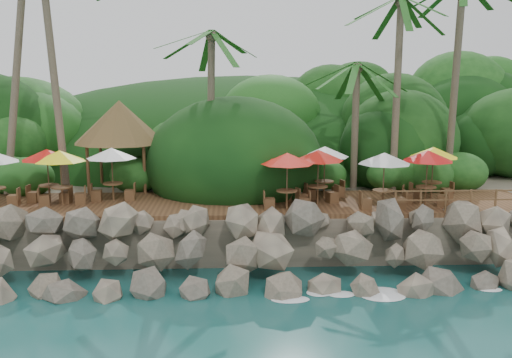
{
  "coord_description": "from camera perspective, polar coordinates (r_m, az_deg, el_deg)",
  "views": [
    {
      "loc": [
        -1.06,
        -19.44,
        8.05
      ],
      "look_at": [
        0.0,
        6.0,
        3.4
      ],
      "focal_mm": 39.09,
      "sensor_mm": 36.0,
      "label": 1
    }
  ],
  "objects": [
    {
      "name": "railing",
      "position": [
        25.57,
        20.0,
        -1.89
      ],
      "size": [
        6.1,
        0.1,
        1.0
      ],
      "color": "brown",
      "rests_on": "terrace"
    },
    {
      "name": "land_base",
      "position": [
        36.14,
        -0.66,
        -0.82
      ],
      "size": [
        32.0,
        25.2,
        2.1
      ],
      "primitive_type": "cube",
      "color": "gray",
      "rests_on": "ground"
    },
    {
      "name": "jungle_foliage",
      "position": [
        35.38,
        -0.61,
        -2.8
      ],
      "size": [
        44.0,
        16.0,
        12.0
      ],
      "primitive_type": null,
      "color": "#143811",
      "rests_on": "ground"
    },
    {
      "name": "seawall",
      "position": [
        22.54,
        0.43,
        -7.47
      ],
      "size": [
        29.0,
        4.0,
        2.3
      ],
      "primitive_type": null,
      "color": "gray",
      "rests_on": "ground"
    },
    {
      "name": "dining_clusters",
      "position": [
        25.44,
        -1.44,
        2.08
      ],
      "size": [
        22.54,
        4.65,
        2.52
      ],
      "color": "brown",
      "rests_on": "terrace"
    },
    {
      "name": "ground",
      "position": [
        21.06,
        0.69,
        -12.12
      ],
      "size": [
        140.0,
        140.0,
        0.0
      ],
      "primitive_type": "plane",
      "color": "#19514F",
      "rests_on": "ground"
    },
    {
      "name": "foam_line",
      "position": [
        21.33,
        0.65,
        -11.74
      ],
      "size": [
        25.2,
        0.8,
        0.06
      ],
      "color": "white",
      "rests_on": "ground"
    },
    {
      "name": "jungle_hill",
      "position": [
        43.7,
        -0.95,
        -0.27
      ],
      "size": [
        44.8,
        28.0,
        15.4
      ],
      "primitive_type": "ellipsoid",
      "color": "#143811",
      "rests_on": "ground"
    },
    {
      "name": "terrace",
      "position": [
        26.12,
        0.0,
        -2.59
      ],
      "size": [
        26.0,
        5.0,
        0.2
      ],
      "primitive_type": "cube",
      "color": "brown",
      "rests_on": "land_base"
    },
    {
      "name": "waiter",
      "position": [
        26.74,
        4.28,
        -0.27
      ],
      "size": [
        0.7,
        0.58,
        1.67
      ],
      "primitive_type": "imported",
      "rotation": [
        0.0,
        0.0,
        2.81
      ],
      "color": "silver",
      "rests_on": "terrace"
    },
    {
      "name": "palapa",
      "position": [
        29.81,
        -13.76,
        5.71
      ],
      "size": [
        4.75,
        4.75,
        4.6
      ],
      "color": "brown",
      "rests_on": "ground"
    }
  ]
}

